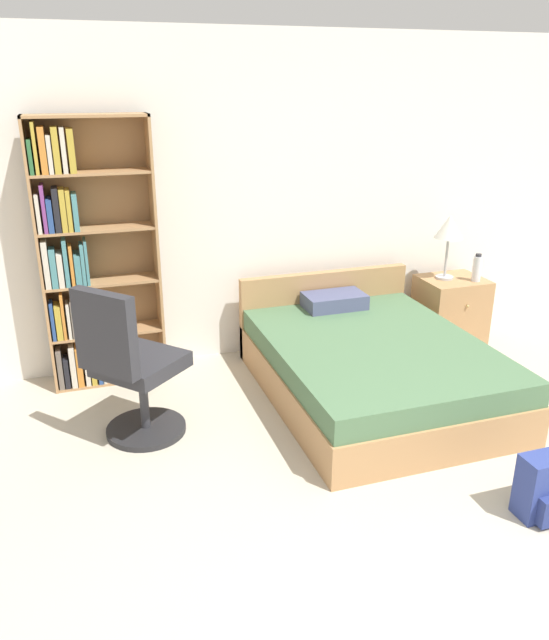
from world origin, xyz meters
name	(u,v)px	position (x,y,z in m)	size (l,w,h in m)	color
ground_plane	(502,624)	(0.00, 0.00, 0.00)	(14.00, 14.00, 0.00)	#BCB29E
wall_back	(272,200)	(0.00, 3.23, 1.30)	(9.00, 0.06, 2.60)	white
bookshelf	(83,260)	(-1.54, 2.99, 0.99)	(0.85, 0.26, 2.01)	#AD7F51
bed	(369,364)	(0.41, 2.15, 0.24)	(1.50, 1.98, 0.70)	#AD7F51
office_chair	(131,370)	(-1.33, 2.04, 0.50)	(0.72, 0.72, 1.07)	#232326
nightstand	(450,309)	(1.57, 2.87, 0.29)	(0.55, 0.50, 0.58)	#AD7F51
table_lamp	(449,229)	(1.50, 2.90, 1.02)	(0.25, 0.25, 0.56)	#B2B2B7
water_bottle	(477,268)	(1.72, 2.75, 0.70)	(0.08, 0.08, 0.24)	silver
backpack_blue	(548,488)	(0.69, 0.55, 0.17)	(0.31, 0.22, 0.36)	navy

